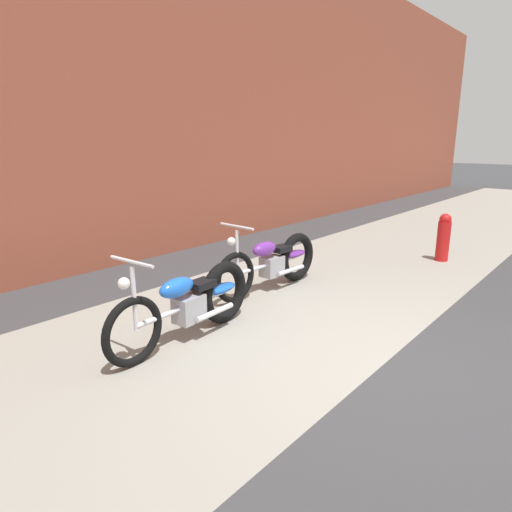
{
  "coord_description": "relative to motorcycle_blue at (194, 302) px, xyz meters",
  "views": [
    {
      "loc": [
        -3.65,
        -1.55,
        2.08
      ],
      "look_at": [
        0.23,
        1.72,
        0.75
      ],
      "focal_mm": 31.33,
      "sensor_mm": 36.0,
      "label": 1
    }
  ],
  "objects": [
    {
      "name": "fire_hydrant",
      "position": [
        4.94,
        -0.99,
        0.03
      ],
      "size": [
        0.22,
        0.22,
        0.84
      ],
      "color": "red",
      "rests_on": "ground"
    },
    {
      "name": "brick_building_wall",
      "position": [
        0.64,
        3.35,
        2.78
      ],
      "size": [
        36.0,
        0.5,
        6.36
      ],
      "primitive_type": "cube",
      "color": "brown",
      "rests_on": "ground"
    },
    {
      "name": "ground_plane",
      "position": [
        0.64,
        -1.85,
        -0.4
      ],
      "size": [
        80.0,
        80.0,
        0.0
      ],
      "primitive_type": "plane",
      "color": "#38383A"
    },
    {
      "name": "sidewalk_slab",
      "position": [
        0.64,
        -0.1,
        -0.4
      ],
      "size": [
        36.0,
        3.5,
        0.01
      ],
      "primitive_type": "cube",
      "color": "gray",
      "rests_on": "ground"
    },
    {
      "name": "motorcycle_blue",
      "position": [
        0.0,
        0.0,
        0.0
      ],
      "size": [
        2.01,
        0.58,
        1.03
      ],
      "rotation": [
        0.0,
        0.0,
        3.2
      ],
      "color": "black",
      "rests_on": "ground"
    },
    {
      "name": "motorcycle_purple",
      "position": [
        1.86,
        0.33,
        0.0
      ],
      "size": [
        2.01,
        0.58,
        1.03
      ],
      "rotation": [
        0.0,
        0.0,
        3.09
      ],
      "color": "black",
      "rests_on": "ground"
    }
  ]
}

